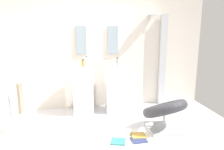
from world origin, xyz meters
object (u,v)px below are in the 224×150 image
object	(u,v)px
magazine_ochre	(139,136)
soap_bottle_amber	(83,64)
pedestal_sink_right	(115,87)
magazine_teal	(118,141)
magazine_navy	(139,140)
soap_bottle_grey	(117,62)
towel_rack	(19,99)
shower_column	(162,58)
lounge_chair	(165,111)
coffee_mug	(129,132)
pedestal_sink_left	(83,88)
soap_bottle_white	(87,61)

from	to	relation	value
magazine_ochre	soap_bottle_amber	xyz separation A→B (m)	(-0.83, 1.07, 1.05)
pedestal_sink_right	magazine_teal	size ratio (longest dim) A/B	4.93
magazine_navy	soap_bottle_grey	distance (m)	1.62
towel_rack	magazine_ochre	size ratio (longest dim) A/B	4.28
shower_column	soap_bottle_grey	world-z (taller)	shower_column
lounge_chair	coffee_mug	size ratio (longest dim) A/B	11.60
pedestal_sink_right	shower_column	xyz separation A→B (m)	(1.13, 0.28, 0.54)
shower_column	towel_rack	xyz separation A→B (m)	(-2.87, -1.07, -0.45)
magazine_teal	soap_bottle_grey	xyz separation A→B (m)	(0.21, 1.20, 1.06)
shower_column	lounge_chair	world-z (taller)	shower_column
shower_column	soap_bottle_grey	bearing A→B (deg)	-160.16
coffee_mug	soap_bottle_grey	distance (m)	1.44
pedestal_sink_left	towel_rack	xyz separation A→B (m)	(-1.06, -0.78, 0.09)
pedestal_sink_left	shower_column	size ratio (longest dim) A/B	0.54
soap_bottle_white	coffee_mug	bearing A→B (deg)	-63.09
towel_rack	soap_bottle_white	world-z (taller)	soap_bottle_white
lounge_chair	coffee_mug	distance (m)	0.72
pedestal_sink_right	towel_rack	world-z (taller)	pedestal_sink_right
shower_column	magazine_navy	xyz separation A→B (m)	(-0.99, -1.61, -1.06)
towel_rack	magazine_navy	world-z (taller)	towel_rack
coffee_mug	soap_bottle_amber	size ratio (longest dim) A/B	0.58
coffee_mug	soap_bottle_white	xyz separation A→B (m)	(-0.61, 1.21, 1.03)
shower_column	coffee_mug	size ratio (longest dim) A/B	22.73
pedestal_sink_left	pedestal_sink_right	size ratio (longest dim) A/B	1.00
pedestal_sink_right	lounge_chair	xyz separation A→B (m)	(0.67, -1.03, -0.19)
towel_rack	soap_bottle_amber	size ratio (longest dim) A/B	6.14
shower_column	towel_rack	bearing A→B (deg)	-159.66
pedestal_sink_left	soap_bottle_amber	xyz separation A→B (m)	(0.01, -0.14, 0.54)
pedestal_sink_right	shower_column	bearing A→B (deg)	14.06
pedestal_sink_left	magazine_ochre	xyz separation A→B (m)	(0.85, -1.21, -0.51)
lounge_chair	soap_bottle_grey	distance (m)	1.34
pedestal_sink_left	lounge_chair	size ratio (longest dim) A/B	1.05
pedestal_sink_right	magazine_navy	distance (m)	1.43
coffee_mug	magazine_navy	bearing A→B (deg)	-61.84
towel_rack	magazine_navy	bearing A→B (deg)	-16.12
pedestal_sink_left	towel_rack	bearing A→B (deg)	-143.61
magazine_ochre	pedestal_sink_left	bearing A→B (deg)	129.72
coffee_mug	soap_bottle_white	size ratio (longest dim) A/B	0.49
magazine_teal	soap_bottle_white	bearing A→B (deg)	121.38
soap_bottle_white	soap_bottle_grey	distance (m)	0.64
shower_column	coffee_mug	xyz separation A→B (m)	(-1.11, -1.40, -1.02)
magazine_teal	pedestal_sink_left	bearing A→B (deg)	126.01
soap_bottle_amber	soap_bottle_grey	bearing A→B (deg)	1.41
pedestal_sink_right	soap_bottle_amber	bearing A→B (deg)	-168.56
soap_bottle_white	soap_bottle_grey	world-z (taller)	soap_bottle_white
magazine_ochre	coffee_mug	distance (m)	0.17
soap_bottle_amber	shower_column	bearing A→B (deg)	13.09
soap_bottle_white	pedestal_sink_left	bearing A→B (deg)	-136.52
towel_rack	coffee_mug	xyz separation A→B (m)	(1.77, -0.34, -0.57)
magazine_ochre	soap_bottle_white	xyz separation A→B (m)	(-0.75, 1.30, 1.06)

